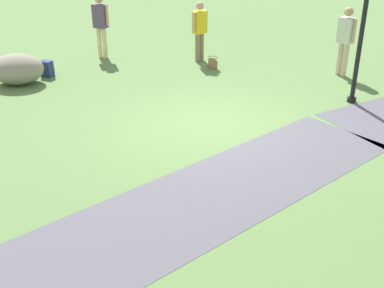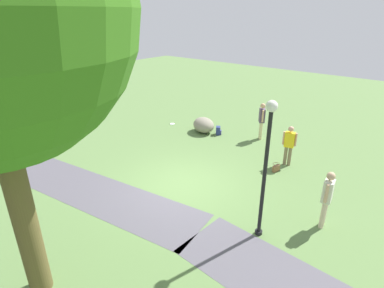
{
  "view_description": "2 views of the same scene",
  "coord_description": "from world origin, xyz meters",
  "px_view_note": "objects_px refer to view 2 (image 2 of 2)",
  "views": [
    {
      "loc": [
        5.19,
        7.4,
        4.03
      ],
      "look_at": [
        1.6,
        1.74,
        0.72
      ],
      "focal_mm": 46.88,
      "sensor_mm": 36.0,
      "label": 1
    },
    {
      "loc": [
        -6.2,
        6.92,
        5.54
      ],
      "look_at": [
        0.74,
        -1.43,
        0.87
      ],
      "focal_mm": 28.98,
      "sensor_mm": 36.0,
      "label": 2
    }
  ],
  "objects_px": {
    "lawn_boulder": "(204,125)",
    "woman_with_handbag": "(289,143)",
    "passerby_on_path": "(327,196)",
    "backpack_by_boulder": "(218,131)",
    "handbag_on_grass": "(276,168)",
    "frisbee_on_grass": "(172,124)",
    "lamp_post": "(266,158)",
    "man_near_boulder": "(262,119)"
  },
  "relations": [
    {
      "from": "lamp_post",
      "to": "woman_with_handbag",
      "type": "distance_m",
      "value": 4.7
    },
    {
      "from": "man_near_boulder",
      "to": "passerby_on_path",
      "type": "distance_m",
      "value": 6.44
    },
    {
      "from": "woman_with_handbag",
      "to": "frisbee_on_grass",
      "type": "bearing_deg",
      "value": -5.26
    },
    {
      "from": "handbag_on_grass",
      "to": "frisbee_on_grass",
      "type": "relative_size",
      "value": 1.29
    },
    {
      "from": "lawn_boulder",
      "to": "passerby_on_path",
      "type": "bearing_deg",
      "value": 152.31
    },
    {
      "from": "lawn_boulder",
      "to": "handbag_on_grass",
      "type": "distance_m",
      "value": 4.86
    },
    {
      "from": "passerby_on_path",
      "to": "lamp_post",
      "type": "bearing_deg",
      "value": 49.99
    },
    {
      "from": "lamp_post",
      "to": "frisbee_on_grass",
      "type": "height_order",
      "value": "lamp_post"
    },
    {
      "from": "woman_with_handbag",
      "to": "passerby_on_path",
      "type": "distance_m",
      "value": 3.75
    },
    {
      "from": "lawn_boulder",
      "to": "woman_with_handbag",
      "type": "bearing_deg",
      "value": 170.85
    },
    {
      "from": "lamp_post",
      "to": "handbag_on_grass",
      "type": "bearing_deg",
      "value": -71.13
    },
    {
      "from": "handbag_on_grass",
      "to": "backpack_by_boulder",
      "type": "distance_m",
      "value": 4.21
    },
    {
      "from": "backpack_by_boulder",
      "to": "frisbee_on_grass",
      "type": "height_order",
      "value": "backpack_by_boulder"
    },
    {
      "from": "lamp_post",
      "to": "man_near_boulder",
      "type": "xyz_separation_m",
      "value": [
        3.24,
        -6.09,
        -1.28
      ]
    },
    {
      "from": "lamp_post",
      "to": "lawn_boulder",
      "type": "xyz_separation_m",
      "value": [
        5.84,
        -5.11,
        -1.91
      ]
    },
    {
      "from": "woman_with_handbag",
      "to": "passerby_on_path",
      "type": "xyz_separation_m",
      "value": [
        -2.34,
        2.93,
        0.07
      ]
    },
    {
      "from": "man_near_boulder",
      "to": "lamp_post",
      "type": "bearing_deg",
      "value": 117.98
    },
    {
      "from": "woman_with_handbag",
      "to": "frisbee_on_grass",
      "type": "xyz_separation_m",
      "value": [
        6.68,
        -0.61,
        -0.91
      ]
    },
    {
      "from": "passerby_on_path",
      "to": "backpack_by_boulder",
      "type": "distance_m",
      "value": 7.41
    },
    {
      "from": "woman_with_handbag",
      "to": "man_near_boulder",
      "type": "height_order",
      "value": "man_near_boulder"
    },
    {
      "from": "lamp_post",
      "to": "passerby_on_path",
      "type": "relative_size",
      "value": 2.18
    },
    {
      "from": "backpack_by_boulder",
      "to": "lamp_post",
      "type": "bearing_deg",
      "value": 133.76
    },
    {
      "from": "man_near_boulder",
      "to": "passerby_on_path",
      "type": "height_order",
      "value": "man_near_boulder"
    },
    {
      "from": "woman_with_handbag",
      "to": "passerby_on_path",
      "type": "height_order",
      "value": "passerby_on_path"
    },
    {
      "from": "handbag_on_grass",
      "to": "backpack_by_boulder",
      "type": "bearing_deg",
      "value": -23.92
    },
    {
      "from": "lamp_post",
      "to": "lawn_boulder",
      "type": "height_order",
      "value": "lamp_post"
    },
    {
      "from": "handbag_on_grass",
      "to": "backpack_by_boulder",
      "type": "xyz_separation_m",
      "value": [
        3.85,
        -1.71,
        0.05
      ]
    },
    {
      "from": "passerby_on_path",
      "to": "lawn_boulder",
      "type": "bearing_deg",
      "value": -27.69
    },
    {
      "from": "handbag_on_grass",
      "to": "man_near_boulder",
      "type": "bearing_deg",
      "value": -51.21
    },
    {
      "from": "passerby_on_path",
      "to": "man_near_boulder",
      "type": "bearing_deg",
      "value": -46.54
    },
    {
      "from": "handbag_on_grass",
      "to": "lawn_boulder",
      "type": "bearing_deg",
      "value": -18.2
    },
    {
      "from": "lawn_boulder",
      "to": "woman_with_handbag",
      "type": "height_order",
      "value": "woman_with_handbag"
    },
    {
      "from": "handbag_on_grass",
      "to": "backpack_by_boulder",
      "type": "height_order",
      "value": "backpack_by_boulder"
    },
    {
      "from": "lawn_boulder",
      "to": "handbag_on_grass",
      "type": "height_order",
      "value": "lawn_boulder"
    },
    {
      "from": "frisbee_on_grass",
      "to": "lawn_boulder",
      "type": "bearing_deg",
      "value": -175.98
    },
    {
      "from": "passerby_on_path",
      "to": "backpack_by_boulder",
      "type": "xyz_separation_m",
      "value": [
        6.27,
        -3.88,
        -0.79
      ]
    },
    {
      "from": "handbag_on_grass",
      "to": "woman_with_handbag",
      "type": "bearing_deg",
      "value": -95.96
    },
    {
      "from": "backpack_by_boulder",
      "to": "frisbee_on_grass",
      "type": "distance_m",
      "value": 2.78
    },
    {
      "from": "lawn_boulder",
      "to": "woman_with_handbag",
      "type": "relative_size",
      "value": 0.96
    },
    {
      "from": "lamp_post",
      "to": "passerby_on_path",
      "type": "xyz_separation_m",
      "value": [
        -1.19,
        -1.42,
        -1.29
      ]
    },
    {
      "from": "passerby_on_path",
      "to": "handbag_on_grass",
      "type": "xyz_separation_m",
      "value": [
        2.42,
        -2.17,
        -0.84
      ]
    },
    {
      "from": "backpack_by_boulder",
      "to": "frisbee_on_grass",
      "type": "xyz_separation_m",
      "value": [
        2.75,
        0.33,
        -0.18
      ]
    }
  ]
}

